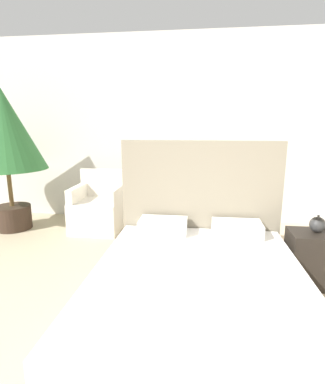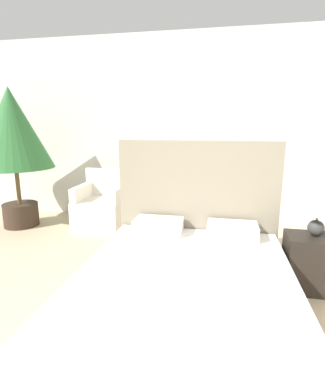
{
  "view_description": "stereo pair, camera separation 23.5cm",
  "coord_description": "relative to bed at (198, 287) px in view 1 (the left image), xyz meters",
  "views": [
    {
      "loc": [
        0.65,
        -0.78,
        1.52
      ],
      "look_at": [
        0.2,
        2.81,
        0.72
      ],
      "focal_mm": 28.0,
      "sensor_mm": 36.0,
      "label": 1
    },
    {
      "loc": [
        0.88,
        -0.75,
        1.52
      ],
      "look_at": [
        0.2,
        2.81,
        0.72
      ],
      "focal_mm": 28.0,
      "sensor_mm": 36.0,
      "label": 2
    }
  ],
  "objects": [
    {
      "name": "potted_palm",
      "position": [
        -2.78,
        1.82,
        1.13
      ],
      "size": [
        1.12,
        1.12,
        2.07
      ],
      "color": "#38281E",
      "rests_on": "ground_plane"
    },
    {
      "name": "nightstand",
      "position": [
        1.09,
        0.68,
        -0.01
      ],
      "size": [
        0.44,
        0.36,
        0.53
      ],
      "color": "black",
      "rests_on": "ground_plane"
    },
    {
      "name": "armchair_near_window_left",
      "position": [
        -1.49,
        1.94,
        0.01
      ],
      "size": [
        0.69,
        0.68,
        0.87
      ],
      "rotation": [
        0.0,
        0.0,
        0.01
      ],
      "color": "silver",
      "rests_on": "ground_plane"
    },
    {
      "name": "wall_back",
      "position": [
        -0.66,
        2.66,
        1.18
      ],
      "size": [
        10.0,
        0.06,
        2.9
      ],
      "color": "silver",
      "rests_on": "ground_plane"
    },
    {
      "name": "bed",
      "position": [
        0.0,
        0.0,
        0.0
      ],
      "size": [
        1.65,
        2.05,
        1.37
      ],
      "color": "#8C7A5B",
      "rests_on": "ground_plane"
    },
    {
      "name": "table_lamp",
      "position": [
        1.11,
        0.71,
        0.53
      ],
      "size": [
        0.29,
        0.29,
        0.41
      ],
      "color": "#333333",
      "rests_on": "nightstand"
    },
    {
      "name": "armchair_near_window_right",
      "position": [
        -0.36,
        1.94,
        0.01
      ],
      "size": [
        0.72,
        0.71,
        0.87
      ],
      "rotation": [
        0.0,
        0.0,
        -0.06
      ],
      "color": "silver",
      "rests_on": "ground_plane"
    }
  ]
}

